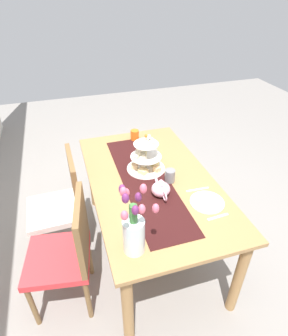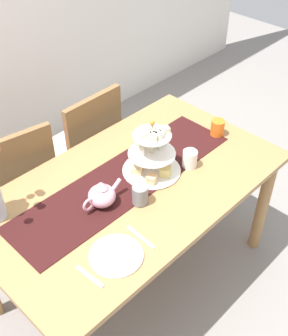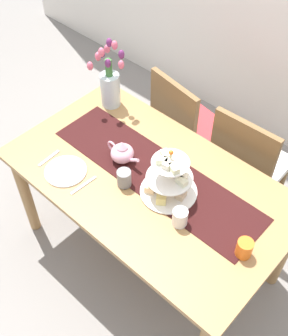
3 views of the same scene
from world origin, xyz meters
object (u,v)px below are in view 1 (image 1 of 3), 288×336
chair_left (67,251)px  tiered_cake_stand (146,159)px  dining_table (151,190)px  knife_left (197,189)px  mug_white_text (153,151)px  dinner_plate_left (207,202)px  mug_grey (170,176)px  mug_orange (135,135)px  tulip_vase (134,229)px  fork_left (218,217)px  chair_right (62,202)px  teapot (161,189)px

chair_left → tiered_cake_stand: tiered_cake_stand is taller
dining_table → chair_left: bearing=112.5°
tiered_cake_stand → knife_left: 0.46m
chair_left → mug_white_text: bearing=-53.4°
dining_table → dinner_plate_left: 0.47m
dining_table → mug_grey: bearing=-118.8°
knife_left → mug_orange: bearing=14.9°
dinner_plate_left → mug_grey: (0.30, 0.15, 0.05)m
tiered_cake_stand → dinner_plate_left: 0.58m
tulip_vase → knife_left: 0.70m
fork_left → chair_left: bearing=76.6°
knife_left → fork_left: bearing=180.0°
chair_right → teapot: bearing=-122.2°
dining_table → chair_left: size_ratio=1.72×
dinner_plate_left → fork_left: dinner_plate_left is taller
tiered_cake_stand → fork_left: 0.71m
tulip_vase → teapot: bearing=-37.0°
dining_table → knife_left: bearing=-128.7°
tiered_cake_stand → chair_left: bearing=121.8°
dinner_plate_left → fork_left: (-0.15, 0.00, -0.00)m
fork_left → mug_grey: size_ratio=1.58×
fork_left → mug_grey: mug_grey is taller
chair_right → dinner_plate_left: size_ratio=3.96×
mug_grey → knife_left: bearing=-134.9°
teapot → knife_left: size_ratio=1.40×
tiered_cake_stand → mug_grey: bearing=-149.5°
tulip_vase → mug_orange: size_ratio=4.60×
teapot → dinner_plate_left: bearing=-121.2°
chair_right → fork_left: size_ratio=6.07×
teapot → tulip_vase: 0.51m
chair_left → fork_left: (-0.23, -0.95, 0.25)m
knife_left → dinner_plate_left: bearing=180.0°
chair_right → mug_white_text: chair_right is taller
fork_left → knife_left: same height
fork_left → mug_grey: (0.44, 0.15, 0.05)m
dining_table → mug_white_text: mug_white_text is taller
teapot → mug_grey: teapot is taller
chair_right → chair_left: bearing=179.9°
chair_left → dining_table: bearing=-67.5°
fork_left → knife_left: size_ratio=0.88×
chair_left → fork_left: bearing=-103.4°
mug_orange → dining_table: bearing=175.8°
tiered_cake_stand → tulip_vase: bearing=157.9°
dining_table → tulip_vase: (-0.60, 0.30, 0.27)m
tiered_cake_stand → knife_left: (-0.36, -0.27, -0.10)m
chair_right → tulip_vase: bearing=-155.4°
teapot → mug_orange: teapot is taller
knife_left → mug_white_text: size_ratio=1.79×
dining_table → teapot: teapot is taller
tiered_cake_stand → tulip_vase: 0.80m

